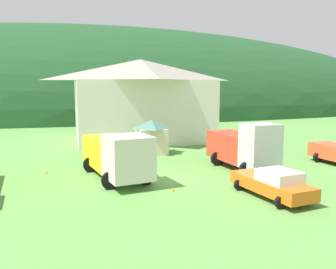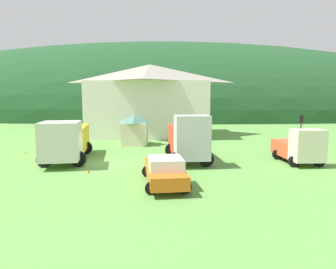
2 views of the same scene
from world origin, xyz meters
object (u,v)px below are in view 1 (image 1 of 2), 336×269
(play_shed_cream, at_px, (152,136))
(traffic_cone_near_pickup, at_px, (173,192))
(tow_truck_silver, at_px, (244,146))
(traffic_cone_mid_row, at_px, (46,173))
(depot_building, at_px, (141,99))
(service_pickup_orange, at_px, (273,183))
(flatbed_truck_yellow, at_px, (117,154))

(play_shed_cream, relative_size, traffic_cone_near_pickup, 6.10)
(traffic_cone_near_pickup, bearing_deg, play_shed_cream, 83.05)
(tow_truck_silver, xyz_separation_m, traffic_cone_mid_row, (-14.13, 2.89, -1.78))
(depot_building, xyz_separation_m, service_pickup_orange, (2.74, -23.78, -3.94))
(depot_building, relative_size, traffic_cone_near_pickup, 30.50)
(depot_building, distance_m, traffic_cone_near_pickup, 21.87)
(play_shed_cream, distance_m, tow_truck_silver, 9.64)
(tow_truck_silver, bearing_deg, play_shed_cream, -154.04)
(traffic_cone_near_pickup, bearing_deg, service_pickup_orange, -26.86)
(tow_truck_silver, height_order, traffic_cone_near_pickup, tow_truck_silver)
(depot_building, xyz_separation_m, traffic_cone_mid_row, (-9.84, -14.46, -4.77))
(play_shed_cream, relative_size, traffic_cone_mid_row, 6.86)
(flatbed_truck_yellow, bearing_deg, tow_truck_silver, 79.56)
(traffic_cone_near_pickup, distance_m, traffic_cone_mid_row, 10.11)
(traffic_cone_near_pickup, bearing_deg, depot_building, 83.75)
(depot_building, distance_m, service_pickup_orange, 24.26)
(flatbed_truck_yellow, xyz_separation_m, tow_truck_silver, (9.40, -0.01, 0.09))
(play_shed_cream, height_order, flatbed_truck_yellow, flatbed_truck_yellow)
(service_pickup_orange, bearing_deg, traffic_cone_near_pickup, -125.56)
(flatbed_truck_yellow, height_order, tow_truck_silver, tow_truck_silver)
(depot_building, distance_m, tow_truck_silver, 18.11)
(flatbed_truck_yellow, bearing_deg, traffic_cone_near_pickup, 25.23)
(service_pickup_orange, bearing_deg, flatbed_truck_yellow, -138.10)
(play_shed_cream, xyz_separation_m, flatbed_truck_yellow, (-4.25, -8.14, 0.06))
(traffic_cone_near_pickup, relative_size, traffic_cone_mid_row, 1.12)
(tow_truck_silver, xyz_separation_m, service_pickup_orange, (-1.55, -6.44, -0.95))
(flatbed_truck_yellow, xyz_separation_m, traffic_cone_mid_row, (-4.73, 2.88, -1.69))
(tow_truck_silver, relative_size, traffic_cone_near_pickup, 13.07)
(traffic_cone_mid_row, bearing_deg, traffic_cone_near_pickup, -42.00)
(depot_building, relative_size, traffic_cone_mid_row, 34.27)
(depot_building, bearing_deg, traffic_cone_mid_row, -124.23)
(play_shed_cream, height_order, tow_truck_silver, tow_truck_silver)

